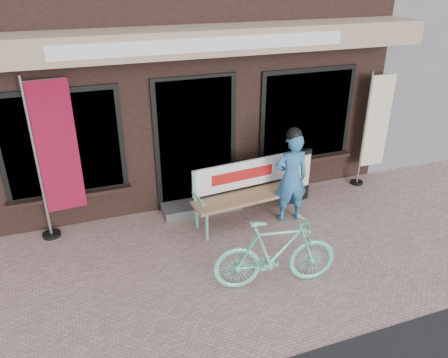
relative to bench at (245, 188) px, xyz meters
name	(u,v)px	position (x,y,z in m)	size (l,w,h in m)	color
ground	(240,271)	(-0.57, -1.24, -0.56)	(70.00, 70.00, 0.00)	#BC948F
storefront	(150,4)	(-0.57, 3.72, 2.43)	(7.00, 6.77, 6.00)	black
bench	(245,188)	(0.00, 0.00, 0.00)	(1.80, 0.62, 0.96)	#6FD8B7
person	(291,176)	(0.66, -0.24, 0.20)	(0.57, 0.41, 1.55)	teal
bicycle	(276,253)	(-0.26, -1.62, -0.09)	(0.45, 1.58, 0.95)	#6FD8B7
nobori_red	(55,157)	(-2.69, 0.54, 0.69)	(0.72, 0.29, 2.42)	gray
nobori_cream	(375,128)	(2.67, 0.46, 0.52)	(0.61, 0.23, 2.09)	gray
menu_stand	(298,176)	(1.07, 0.25, -0.08)	(0.47, 0.19, 0.93)	black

